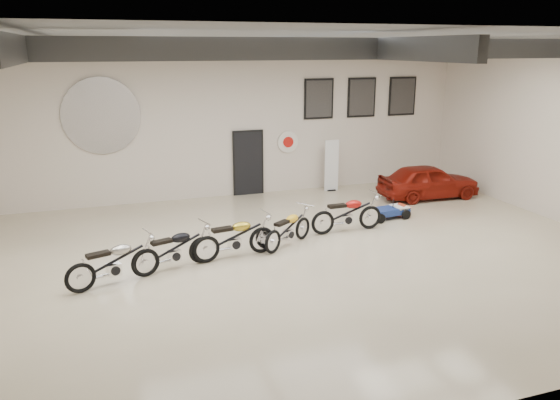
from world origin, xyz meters
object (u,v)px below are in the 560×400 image
object	(u,v)px
motorcycle_yellow	(288,228)
motorcycle_red	(347,213)
motorcycle_silver	(113,262)
go_kart	(391,208)
motorcycle_black	(174,248)
banner_stand	(332,165)
vintage_car	(428,181)
motorcycle_gold	(234,237)

from	to	relation	value
motorcycle_yellow	motorcycle_red	distance (m)	1.92
motorcycle_silver	go_kart	bearing A→B (deg)	-1.51
motorcycle_red	motorcycle_black	bearing A→B (deg)	-167.95
motorcycle_yellow	go_kart	distance (m)	3.81
motorcycle_silver	motorcycle_yellow	bearing A→B (deg)	-4.15
banner_stand	motorcycle_yellow	distance (m)	5.69
go_kart	vintage_car	size ratio (longest dim) A/B	0.47
motorcycle_silver	vintage_car	xyz separation A→B (m)	(10.04, 3.75, 0.05)
banner_stand	motorcycle_red	world-z (taller)	banner_stand
banner_stand	motorcycle_silver	xyz separation A→B (m)	(-7.43, -5.65, -0.39)
banner_stand	go_kart	distance (m)	3.50
motorcycle_silver	vintage_car	size ratio (longest dim) A/B	0.59
banner_stand	motorcycle_yellow	xyz separation A→B (m)	(-3.23, -4.66, -0.43)
motorcycle_black	go_kart	bearing A→B (deg)	-1.57
banner_stand	motorcycle_yellow	world-z (taller)	banner_stand
motorcycle_yellow	vintage_car	bearing A→B (deg)	-9.12
motorcycle_red	vintage_car	size ratio (longest dim) A/B	0.61
motorcycle_yellow	motorcycle_black	bearing A→B (deg)	156.84
motorcycle_silver	motorcycle_yellow	size ratio (longest dim) A/B	1.09
banner_stand	motorcycle_gold	bearing A→B (deg)	-130.83
motorcycle_gold	motorcycle_red	xyz separation A→B (m)	(3.30, 0.86, 0.00)
motorcycle_black	go_kart	size ratio (longest dim) A/B	1.21
motorcycle_gold	go_kart	world-z (taller)	motorcycle_gold
motorcycle_black	motorcycle_gold	distance (m)	1.46
motorcycle_gold	go_kart	xyz separation A→B (m)	(5.05, 1.56, -0.23)
motorcycle_silver	motorcycle_gold	distance (m)	2.82
motorcycle_red	vintage_car	bearing A→B (deg)	28.24
banner_stand	vintage_car	world-z (taller)	banner_stand
motorcycle_red	go_kart	size ratio (longest dim) A/B	1.28
motorcycle_yellow	go_kart	xyz separation A→B (m)	(3.60, 1.23, -0.18)
motorcycle_silver	motorcycle_black	world-z (taller)	motorcycle_silver
banner_stand	vintage_car	size ratio (longest dim) A/B	0.54
banner_stand	motorcycle_black	bearing A→B (deg)	-137.11
banner_stand	motorcycle_gold	world-z (taller)	banner_stand
motorcycle_silver	vintage_car	bearing A→B (deg)	3.10
motorcycle_red	go_kart	bearing A→B (deg)	20.93
motorcycle_gold	vintage_car	xyz separation A→B (m)	(7.29, 3.10, 0.05)
motorcycle_silver	motorcycle_red	size ratio (longest dim) A/B	0.98
banner_stand	vintage_car	bearing A→B (deg)	-33.60
motorcycle_silver	motorcycle_black	size ratio (longest dim) A/B	1.03
motorcycle_silver	motorcycle_yellow	xyz separation A→B (m)	(4.19, 0.99, -0.04)
motorcycle_gold	go_kart	bearing A→B (deg)	8.87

